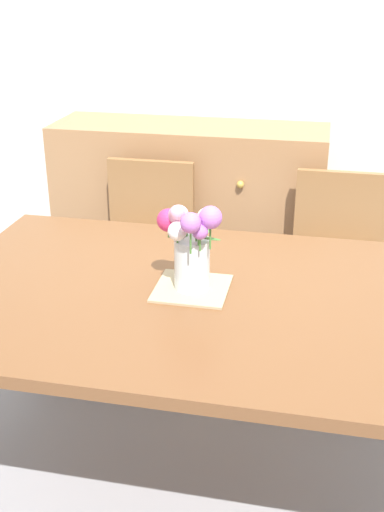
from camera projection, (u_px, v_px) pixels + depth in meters
ground_plane at (201, 473)px, 2.36m from camera, size 12.00×12.00×0.00m
back_wall at (263, 38)px, 3.21m from camera, size 7.00×0.10×2.80m
dining_table at (202, 314)px, 2.08m from camera, size 1.78×1.12×0.76m
chair_left at (146, 243)px, 3.04m from camera, size 0.42×0.42×0.90m
chair_right at (337, 259)px, 2.87m from camera, size 0.42×0.42×0.90m
dresser at (189, 218)px, 3.40m from camera, size 1.40×0.47×1.00m
placemat at (192, 288)px, 2.07m from camera, size 0.24×0.24×0.01m
flower_vase at (190, 242)px, 2.00m from camera, size 0.22×0.25×0.30m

